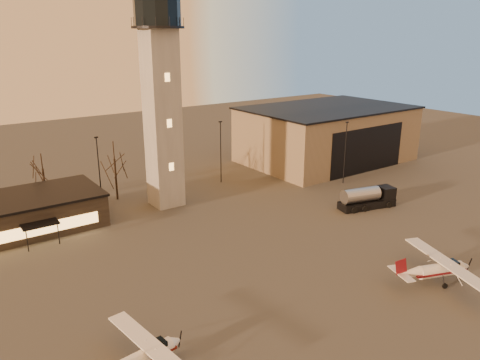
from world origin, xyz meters
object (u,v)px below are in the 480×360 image
object	(u,v)px
control_tower	(161,89)
cessna_front	(441,272)
cessna_rear	(147,358)
hangar	(326,134)
fuel_truck	(367,199)

from	to	relation	value
control_tower	cessna_front	distance (m)	40.45
cessna_rear	cessna_front	bearing A→B (deg)	-16.65
cessna_front	cessna_rear	xyz separation A→B (m)	(-28.92, 5.10, -0.09)
hangar	cessna_front	size ratio (longest dim) A/B	2.77
control_tower	hangar	world-z (taller)	control_tower
control_tower	cessna_front	bearing A→B (deg)	-71.55
control_tower	cessna_rear	world-z (taller)	control_tower
hangar	cessna_rear	xyz separation A→B (m)	(-53.06, -34.42, -4.18)
cessna_front	fuel_truck	world-z (taller)	cessna_front
hangar	fuel_truck	size ratio (longest dim) A/B	3.57
control_tower	fuel_truck	size ratio (longest dim) A/B	3.80
control_tower	cessna_rear	xyz separation A→B (m)	(-17.06, -30.44, -15.35)
control_tower	hangar	distance (m)	37.90
cessna_front	cessna_rear	distance (m)	29.37
control_tower	cessna_rear	size ratio (longest dim) A/B	3.16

